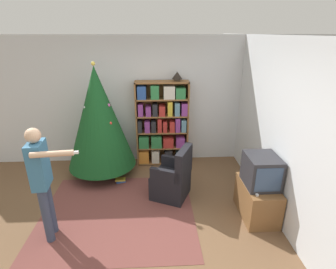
% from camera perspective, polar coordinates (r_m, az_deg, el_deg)
% --- Properties ---
extents(ground_plane, '(14.00, 14.00, 0.00)m').
position_cam_1_polar(ground_plane, '(4.04, -6.10, -19.56)').
color(ground_plane, brown).
extents(wall_back, '(8.00, 0.10, 2.60)m').
position_cam_1_polar(wall_back, '(5.49, -5.53, 7.21)').
color(wall_back, silver).
rests_on(wall_back, ground_plane).
extents(wall_right, '(0.10, 8.00, 2.60)m').
position_cam_1_polar(wall_right, '(3.79, 26.04, -1.53)').
color(wall_right, silver).
rests_on(wall_right, ground_plane).
extents(area_rug, '(2.34, 2.08, 0.01)m').
position_cam_1_polar(area_rug, '(4.34, -10.81, -16.41)').
color(area_rug, brown).
rests_on(area_rug, ground_plane).
extents(bookshelf, '(1.06, 0.31, 1.75)m').
position_cam_1_polar(bookshelf, '(5.38, -1.35, 2.18)').
color(bookshelf, brown).
rests_on(bookshelf, ground_plane).
extents(tv_stand, '(0.47, 0.78, 0.54)m').
position_cam_1_polar(tv_stand, '(4.31, 18.82, -13.29)').
color(tv_stand, brown).
rests_on(tv_stand, ground_plane).
extents(television, '(0.45, 0.52, 0.46)m').
position_cam_1_polar(television, '(4.05, 19.67, -7.46)').
color(television, '#28282D').
rests_on(television, tv_stand).
extents(game_remote, '(0.04, 0.12, 0.02)m').
position_cam_1_polar(game_remote, '(3.93, 18.60, -12.02)').
color(game_remote, white).
rests_on(game_remote, tv_stand).
extents(christmas_tree, '(1.28, 1.28, 2.17)m').
position_cam_1_polar(christmas_tree, '(4.99, -14.86, 3.45)').
color(christmas_tree, '#4C3323').
rests_on(christmas_tree, ground_plane).
extents(armchair, '(0.75, 0.74, 0.92)m').
position_cam_1_polar(armchair, '(4.47, 1.05, -9.77)').
color(armchair, black).
rests_on(armchair, ground_plane).
extents(standing_person, '(0.66, 0.47, 1.59)m').
position_cam_1_polar(standing_person, '(3.70, -25.76, -8.23)').
color(standing_person, '#38425B').
rests_on(standing_person, ground_plane).
extents(table_lamp, '(0.20, 0.20, 0.18)m').
position_cam_1_polar(table_lamp, '(5.17, 2.01, 12.68)').
color(table_lamp, '#473828').
rests_on(table_lamp, bookshelf).
extents(book_pile_near_tree, '(0.20, 0.16, 0.07)m').
position_cam_1_polar(book_pile_near_tree, '(5.09, -10.28, -9.77)').
color(book_pile_near_tree, '#284C93').
rests_on(book_pile_near_tree, ground_plane).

